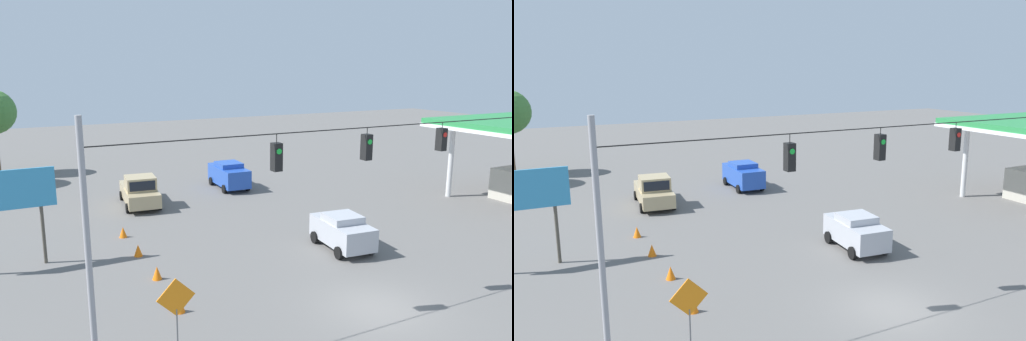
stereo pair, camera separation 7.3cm
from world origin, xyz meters
The scene contains 11 objects.
ground_plane centered at (0.00, 0.00, 0.00)m, with size 140.00×140.00×0.00m, color #605E5B.
overhead_signal_span centered at (0.02, -1.16, 4.85)m, with size 21.28×0.38×7.95m.
pickup_truck_tan_withflow_far centered at (4.58, -18.98, 0.98)m, with size 2.70×5.51×2.12m.
sedan_blue_oncoming_deep centered at (-2.84, -20.76, 1.06)m, with size 2.25×4.51×2.03m.
sedan_silver_crossing_near centered at (-2.70, -6.02, 0.96)m, with size 2.33×3.97×1.83m.
traffic_cone_nearest centered at (7.05, -3.26, 0.30)m, with size 0.43×0.43×0.61m, color orange.
traffic_cone_second centered at (6.97, -6.62, 0.30)m, with size 0.43×0.43×0.61m, color orange.
traffic_cone_third centered at (7.03, -9.77, 0.30)m, with size 0.43×0.43×0.61m, color orange.
traffic_cone_fourth centered at (7.08, -12.93, 0.30)m, with size 0.43×0.43×0.61m, color orange.
roadside_billboard centered at (12.88, -10.93, 3.49)m, with size 4.75×0.16×4.71m.
work_zone_sign centered at (8.13, -0.19, 1.99)m, with size 1.27×0.06×2.84m.
Camera 2 is at (12.43, 13.90, 9.33)m, focal length 35.00 mm.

